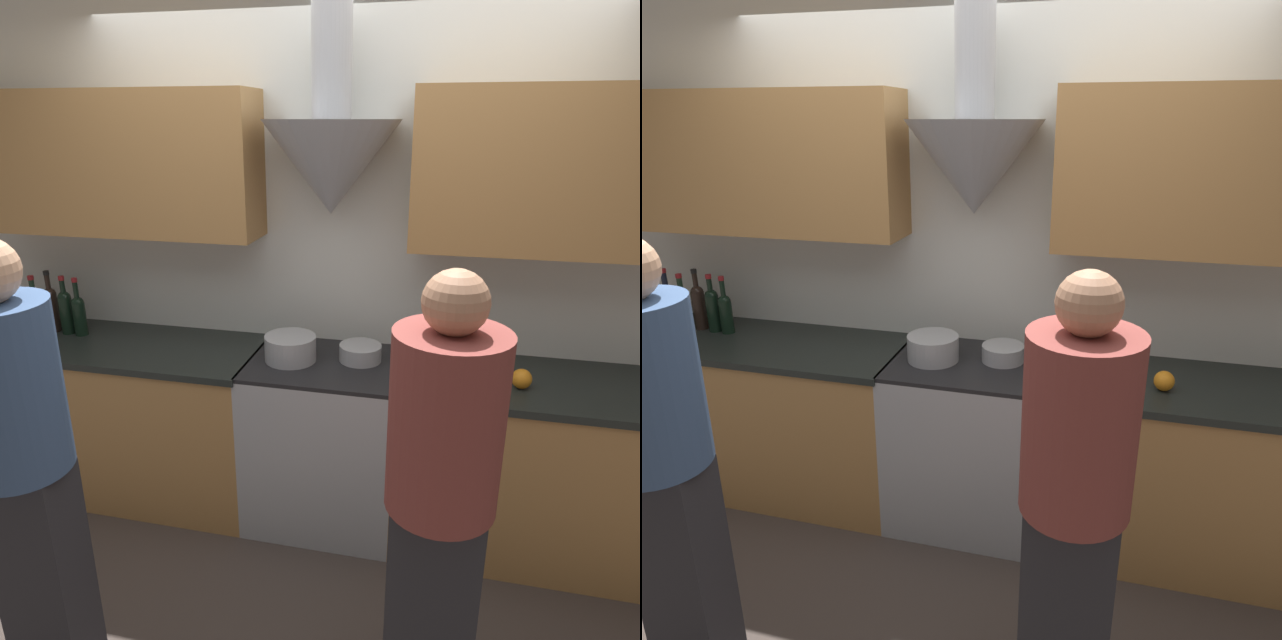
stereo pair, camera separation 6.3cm
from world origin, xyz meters
The scene contains 16 objects.
ground_plane centered at (0.00, 0.00, 0.00)m, with size 12.00×12.00×0.00m, color #423833.
wall_back centered at (-0.05, 0.60, 1.50)m, with size 8.40×0.64×2.60m.
counter_left centered at (-1.15, 0.34, 0.45)m, with size 1.58×0.62×0.89m.
counter_right centered at (1.02, 0.34, 0.45)m, with size 1.32×0.62×0.89m.
stove_range centered at (0.00, 0.34, 0.45)m, with size 0.75×0.60×0.89m.
wine_bottle_0 centered at (-1.86, 0.41, 1.03)m, with size 0.08×0.08×0.34m.
wine_bottle_1 centered at (-1.76, 0.40, 1.02)m, with size 0.08×0.08×0.34m.
wine_bottle_2 centered at (-1.67, 0.41, 1.02)m, with size 0.08×0.08×0.32m.
wine_bottle_3 centered at (-1.57, 0.42, 1.03)m, with size 0.07×0.07×0.35m.
wine_bottle_4 centered at (-1.47, 0.40, 1.02)m, with size 0.07×0.07×0.33m.
wine_bottle_5 centered at (-1.39, 0.39, 1.01)m, with size 0.07×0.07×0.32m.
stock_pot centered at (-0.17, 0.32, 0.95)m, with size 0.25×0.25×0.13m.
mixing_bowl centered at (0.17, 0.39, 0.93)m, with size 0.21×0.21×0.08m.
orange_fruit centered at (0.91, 0.25, 0.93)m, with size 0.09×0.09×0.09m.
person_foreground_left centered at (-0.76, -0.83, 0.94)m, with size 0.33×0.33×1.70m.
person_foreground_right centered at (0.59, -0.64, 0.90)m, with size 0.34×0.34×1.63m.
Camera 2 is at (0.62, -2.16, 2.01)m, focal length 32.00 mm.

